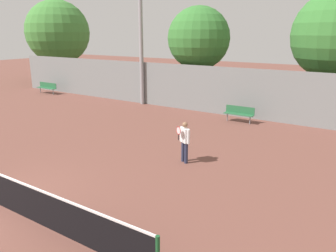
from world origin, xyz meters
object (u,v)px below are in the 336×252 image
at_px(tennis_player, 185,140).
at_px(bench_courtside_far, 47,87).
at_px(tree_dark_dense, 58,32).
at_px(bench_courtside_near, 239,112).
at_px(light_pole_near_left, 141,25).
at_px(tree_green_broad, 199,38).

distance_m(tennis_player, bench_courtside_far, 18.30).
height_order(tennis_player, tree_dark_dense, tree_dark_dense).
relative_size(bench_courtside_near, tree_dark_dense, 0.21).
bearing_deg(tennis_player, light_pole_near_left, 164.71).
bearing_deg(bench_courtside_near, tree_dark_dense, 165.56).
distance_m(bench_courtside_far, light_pole_near_left, 10.30).
distance_m(bench_courtside_near, tree_green_broad, 6.50).
distance_m(tennis_player, tree_dark_dense, 25.39).
relative_size(tennis_player, tree_green_broad, 0.25).
bearing_deg(bench_courtside_far, tree_green_broad, 13.67).
bearing_deg(tennis_player, bench_courtside_far, -172.65).
xyz_separation_m(tree_green_broad, tree_dark_dense, (-17.21, 2.52, 0.41)).
distance_m(light_pole_near_left, tree_green_broad, 3.96).
relative_size(bench_courtside_near, bench_courtside_far, 0.82).
height_order(tennis_player, tree_green_broad, tree_green_broad).
bearing_deg(tree_green_broad, tree_dark_dense, 171.68).
bearing_deg(light_pole_near_left, bench_courtside_far, -173.93).
distance_m(bench_courtside_near, light_pole_near_left, 8.95).
height_order(tennis_player, bench_courtside_far, tennis_player).
xyz_separation_m(tennis_player, bench_courtside_near, (-0.40, 6.80, -0.36)).
bearing_deg(tree_dark_dense, tree_green_broad, -8.32).
xyz_separation_m(tennis_player, tree_dark_dense, (-21.85, 12.32, 3.96)).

